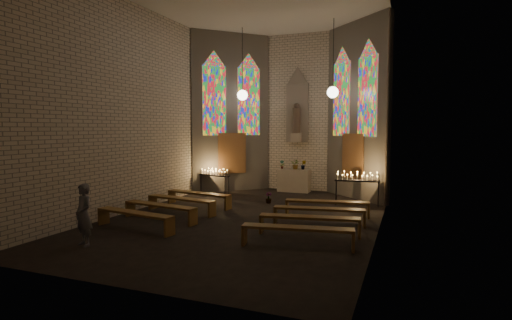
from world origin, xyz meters
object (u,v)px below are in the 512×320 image
Objects in this scene: altar at (294,180)px; aisle_flower_pot at (269,198)px; votive_stand_right at (357,178)px; visitor at (84,215)px; votive_stand_left at (215,173)px.

aisle_flower_pot is at bearing -92.93° from altar.
visitor reaches higher than votive_stand_right.
votive_stand_right is (5.99, -0.42, 0.11)m from votive_stand_left.
votive_stand_left is at bearing 158.05° from aisle_flower_pot.
votive_stand_left is at bearing -148.23° from altar.
votive_stand_left is 6.00m from votive_stand_right.
visitor reaches higher than votive_stand_left.
visitor is at bearing -73.31° from votive_stand_left.
votive_stand_left is (-2.83, 1.14, 0.68)m from aisle_flower_pot.
visitor is at bearing -132.59° from votive_stand_right.
votive_stand_right is at bearing 9.08° from votive_stand_left.
votive_stand_right is at bearing 73.51° from visitor.
votive_stand_left is at bearing 169.86° from votive_stand_right.
aisle_flower_pot is at bearing -173.18° from votive_stand_right.
visitor is at bearing -104.38° from altar.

